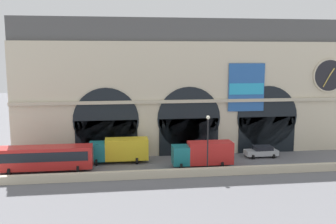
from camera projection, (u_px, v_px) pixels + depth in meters
The scene contains 8 objects.
ground_plane at pixel (196, 165), 48.30m from camera, with size 200.00×200.00×0.00m, color slate.
quay_parapet_wall at pixel (204, 172), 43.87m from camera, with size 90.00×0.70×0.92m, color beige.
station_building at pixel (185, 87), 54.77m from camera, with size 47.30×6.40×18.75m.
bus_west at pixel (45, 158), 45.02m from camera, with size 11.00×3.25×3.10m.
box_truck_midwest at pixel (120, 150), 49.20m from camera, with size 7.50×2.91×3.12m.
box_truck_center at pixel (203, 153), 47.34m from camera, with size 7.50×2.91×3.12m.
car_mideast at pixel (262, 151), 51.90m from camera, with size 4.40×2.22×1.55m.
street_lamp_quayside at pixel (208, 137), 44.14m from camera, with size 0.44×0.44×6.90m.
Camera 1 is at (-9.73, -45.88, 13.81)m, focal length 40.75 mm.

